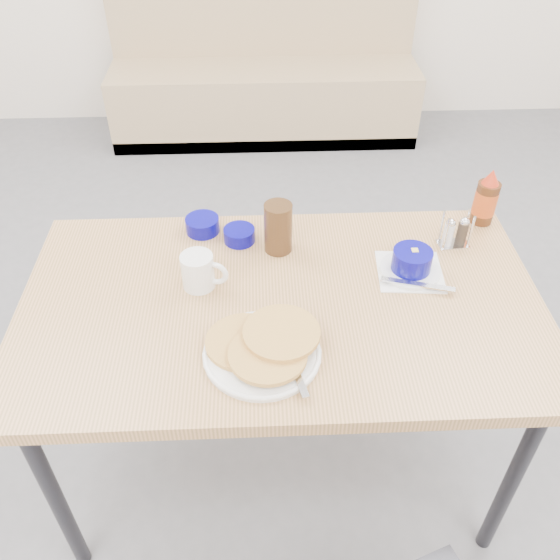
{
  "coord_description": "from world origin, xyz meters",
  "views": [
    {
      "loc": [
        -0.05,
        -0.91,
        1.84
      ],
      "look_at": [
        -0.0,
        0.26,
        0.82
      ],
      "focal_mm": 38.0,
      "sensor_mm": 36.0,
      "label": 1
    }
  ],
  "objects_px": {
    "coffee_mug": "(199,271)",
    "butter_bowl": "(239,235)",
    "pancake_plate": "(263,348)",
    "grits_setting": "(411,264)",
    "syrup_bottle": "(486,200)",
    "amber_tumbler": "(278,228)",
    "dining_table": "(281,317)",
    "booth_bench": "(264,77)",
    "creamer_bowl": "(202,225)",
    "condiment_caddy": "(455,234)"
  },
  "relations": [
    {
      "from": "grits_setting",
      "to": "syrup_bottle",
      "type": "relative_size",
      "value": 1.11
    },
    {
      "from": "creamer_bowl",
      "to": "amber_tumbler",
      "type": "relative_size",
      "value": 0.67
    },
    {
      "from": "dining_table",
      "to": "booth_bench",
      "type": "bearing_deg",
      "value": 90.0
    },
    {
      "from": "creamer_bowl",
      "to": "pancake_plate",
      "type": "bearing_deg",
      "value": -71.11
    },
    {
      "from": "coffee_mug",
      "to": "creamer_bowl",
      "type": "bearing_deg",
      "value": 91.93
    },
    {
      "from": "pancake_plate",
      "to": "creamer_bowl",
      "type": "distance_m",
      "value": 0.54
    },
    {
      "from": "coffee_mug",
      "to": "grits_setting",
      "type": "bearing_deg",
      "value": 2.99
    },
    {
      "from": "condiment_caddy",
      "to": "grits_setting",
      "type": "bearing_deg",
      "value": -147.49
    },
    {
      "from": "coffee_mug",
      "to": "condiment_caddy",
      "type": "height_order",
      "value": "condiment_caddy"
    },
    {
      "from": "grits_setting",
      "to": "amber_tumbler",
      "type": "distance_m",
      "value": 0.39
    },
    {
      "from": "pancake_plate",
      "to": "grits_setting",
      "type": "xyz_separation_m",
      "value": [
        0.42,
        0.29,
        0.01
      ]
    },
    {
      "from": "amber_tumbler",
      "to": "coffee_mug",
      "type": "bearing_deg",
      "value": -144.8
    },
    {
      "from": "coffee_mug",
      "to": "syrup_bottle",
      "type": "xyz_separation_m",
      "value": [
        0.86,
        0.27,
        0.03
      ]
    },
    {
      "from": "creamer_bowl",
      "to": "coffee_mug",
      "type": "bearing_deg",
      "value": -88.07
    },
    {
      "from": "coffee_mug",
      "to": "butter_bowl",
      "type": "height_order",
      "value": "coffee_mug"
    },
    {
      "from": "coffee_mug",
      "to": "syrup_bottle",
      "type": "height_order",
      "value": "syrup_bottle"
    },
    {
      "from": "butter_bowl",
      "to": "pancake_plate",
      "type": "bearing_deg",
      "value": -82.24
    },
    {
      "from": "pancake_plate",
      "to": "amber_tumbler",
      "type": "bearing_deg",
      "value": 82.83
    },
    {
      "from": "dining_table",
      "to": "pancake_plate",
      "type": "bearing_deg",
      "value": -105.3
    },
    {
      "from": "booth_bench",
      "to": "butter_bowl",
      "type": "distance_m",
      "value": 2.31
    },
    {
      "from": "booth_bench",
      "to": "coffee_mug",
      "type": "height_order",
      "value": "booth_bench"
    },
    {
      "from": "grits_setting",
      "to": "condiment_caddy",
      "type": "xyz_separation_m",
      "value": [
        0.15,
        0.12,
        0.01
      ]
    },
    {
      "from": "creamer_bowl",
      "to": "amber_tumbler",
      "type": "height_order",
      "value": "amber_tumbler"
    },
    {
      "from": "booth_bench",
      "to": "grits_setting",
      "type": "bearing_deg",
      "value": -81.43
    },
    {
      "from": "dining_table",
      "to": "pancake_plate",
      "type": "xyz_separation_m",
      "value": [
        -0.05,
        -0.19,
        0.08
      ]
    },
    {
      "from": "condiment_caddy",
      "to": "dining_table",
      "type": "bearing_deg",
      "value": -162.96
    },
    {
      "from": "coffee_mug",
      "to": "dining_table",
      "type": "bearing_deg",
      "value": -17.52
    },
    {
      "from": "grits_setting",
      "to": "creamer_bowl",
      "type": "relative_size",
      "value": 1.98
    },
    {
      "from": "coffee_mug",
      "to": "butter_bowl",
      "type": "xyz_separation_m",
      "value": [
        0.1,
        0.2,
        -0.03
      ]
    },
    {
      "from": "dining_table",
      "to": "coffee_mug",
      "type": "xyz_separation_m",
      "value": [
        -0.22,
        0.07,
        0.11
      ]
    },
    {
      "from": "coffee_mug",
      "to": "grits_setting",
      "type": "height_order",
      "value": "coffee_mug"
    },
    {
      "from": "butter_bowl",
      "to": "amber_tumbler",
      "type": "distance_m",
      "value": 0.14
    },
    {
      "from": "pancake_plate",
      "to": "syrup_bottle",
      "type": "height_order",
      "value": "syrup_bottle"
    },
    {
      "from": "pancake_plate",
      "to": "coffee_mug",
      "type": "bearing_deg",
      "value": 122.77
    },
    {
      "from": "dining_table",
      "to": "coffee_mug",
      "type": "relative_size",
      "value": 10.82
    },
    {
      "from": "creamer_bowl",
      "to": "dining_table",
      "type": "bearing_deg",
      "value": -54.8
    },
    {
      "from": "dining_table",
      "to": "butter_bowl",
      "type": "xyz_separation_m",
      "value": [
        -0.11,
        0.27,
        0.08
      ]
    },
    {
      "from": "syrup_bottle",
      "to": "booth_bench",
      "type": "bearing_deg",
      "value": 106.26
    },
    {
      "from": "pancake_plate",
      "to": "syrup_bottle",
      "type": "bearing_deg",
      "value": 37.46
    },
    {
      "from": "coffee_mug",
      "to": "syrup_bottle",
      "type": "relative_size",
      "value": 0.71
    },
    {
      "from": "grits_setting",
      "to": "dining_table",
      "type": "bearing_deg",
      "value": -164.79
    },
    {
      "from": "booth_bench",
      "to": "amber_tumbler",
      "type": "distance_m",
      "value": 2.36
    },
    {
      "from": "dining_table",
      "to": "butter_bowl",
      "type": "relative_size",
      "value": 14.95
    },
    {
      "from": "dining_table",
      "to": "grits_setting",
      "type": "height_order",
      "value": "grits_setting"
    },
    {
      "from": "amber_tumbler",
      "to": "syrup_bottle",
      "type": "bearing_deg",
      "value": 10.31
    },
    {
      "from": "dining_table",
      "to": "grits_setting",
      "type": "bearing_deg",
      "value": 15.21
    },
    {
      "from": "pancake_plate",
      "to": "butter_bowl",
      "type": "xyz_separation_m",
      "value": [
        -0.06,
        0.46,
        0.0
      ]
    },
    {
      "from": "butter_bowl",
      "to": "creamer_bowl",
      "type": "bearing_deg",
      "value": 154.61
    },
    {
      "from": "dining_table",
      "to": "creamer_bowl",
      "type": "bearing_deg",
      "value": 125.2
    },
    {
      "from": "dining_table",
      "to": "syrup_bottle",
      "type": "distance_m",
      "value": 0.74
    }
  ]
}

